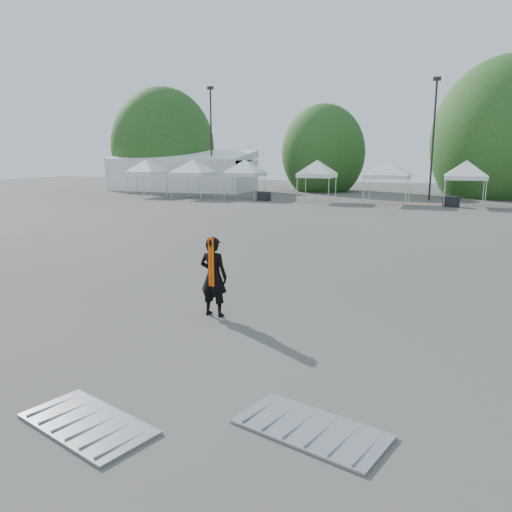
% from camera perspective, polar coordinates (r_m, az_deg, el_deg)
% --- Properties ---
extents(ground, '(120.00, 120.00, 0.00)m').
position_cam_1_polar(ground, '(13.31, 0.43, -4.56)').
color(ground, '#474442').
rests_on(ground, ground).
extents(marquee, '(15.00, 6.25, 4.23)m').
position_cam_1_polar(marquee, '(53.96, -8.48, 9.49)').
color(marquee, white).
rests_on(marquee, ground).
extents(light_pole_west, '(0.60, 0.25, 10.30)m').
position_cam_1_polar(light_pole_west, '(51.23, -5.15, 13.72)').
color(light_pole_west, black).
rests_on(light_pole_west, ground).
extents(light_pole_east, '(0.60, 0.25, 9.80)m').
position_cam_1_polar(light_pole_east, '(44.04, 19.63, 13.18)').
color(light_pole_east, black).
rests_on(light_pole_east, ground).
extents(tree_far_w, '(4.80, 4.80, 7.30)m').
position_cam_1_polar(tree_far_w, '(58.56, -10.56, 12.08)').
color(tree_far_w, '#382314').
rests_on(tree_far_w, ground).
extents(tree_mid_w, '(4.16, 4.16, 6.33)m').
position_cam_1_polar(tree_mid_w, '(53.46, 7.70, 11.59)').
color(tree_mid_w, '#382314').
rests_on(tree_mid_w, ground).
extents(tree_mid_e, '(5.12, 5.12, 7.79)m').
position_cam_1_polar(tree_mid_e, '(51.19, 26.68, 11.54)').
color(tree_mid_e, '#382314').
rests_on(tree_mid_e, ground).
extents(tent_a, '(3.93, 3.93, 3.88)m').
position_cam_1_polar(tent_a, '(47.29, -12.43, 10.41)').
color(tent_a, silver).
rests_on(tent_a, ground).
extents(tent_b, '(4.35, 4.35, 3.88)m').
position_cam_1_polar(tent_b, '(44.61, -7.19, 10.54)').
color(tent_b, silver).
rests_on(tent_b, ground).
extents(tent_c, '(4.17, 4.17, 3.88)m').
position_cam_1_polar(tent_c, '(43.67, -1.26, 10.61)').
color(tent_c, silver).
rests_on(tent_c, ground).
extents(tent_d, '(3.90, 3.90, 3.88)m').
position_cam_1_polar(tent_d, '(40.94, 7.02, 10.48)').
color(tent_d, silver).
rests_on(tent_d, ground).
extents(tent_e, '(4.66, 4.66, 3.88)m').
position_cam_1_polar(tent_e, '(39.87, 14.87, 10.17)').
color(tent_e, silver).
rests_on(tent_e, ground).
extents(tent_f, '(4.12, 4.12, 3.88)m').
position_cam_1_polar(tent_f, '(39.94, 22.94, 9.66)').
color(tent_f, silver).
rests_on(tent_f, ground).
extents(man, '(0.71, 0.50, 1.86)m').
position_cam_1_polar(man, '(11.51, -4.88, -2.34)').
color(man, black).
rests_on(man, ground).
extents(barrier_left, '(2.18, 1.52, 0.06)m').
position_cam_1_polar(barrier_left, '(7.63, -18.68, -17.67)').
color(barrier_left, '#A1A4A9').
rests_on(barrier_left, ground).
extents(barrier_mid, '(2.22, 1.51, 0.06)m').
position_cam_1_polar(barrier_mid, '(7.19, 6.34, -19.00)').
color(barrier_mid, '#A1A4A9').
rests_on(barrier_mid, ground).
extents(crate_west, '(1.06, 0.91, 0.71)m').
position_cam_1_polar(crate_west, '(41.35, 0.90, 6.82)').
color(crate_west, black).
rests_on(crate_west, ground).
extents(crate_mid, '(1.18, 1.05, 0.77)m').
position_cam_1_polar(crate_mid, '(39.10, 21.41, 5.82)').
color(crate_mid, black).
rests_on(crate_mid, ground).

